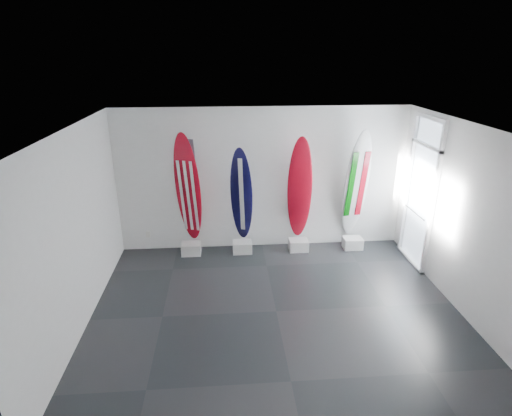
{
  "coord_description": "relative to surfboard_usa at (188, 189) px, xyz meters",
  "views": [
    {
      "loc": [
        -0.78,
        -5.67,
        4.02
      ],
      "look_at": [
        -0.22,
        1.4,
        1.3
      ],
      "focal_mm": 28.89,
      "sensor_mm": 36.0,
      "label": 1
    }
  ],
  "objects": [
    {
      "name": "surfboard_swiss",
      "position": [
        2.28,
        0.0,
        -0.06
      ],
      "size": [
        0.54,
        0.4,
        2.24
      ],
      "primitive_type": "ellipsoid",
      "rotation": [
        0.12,
        0.0,
        -0.12
      ],
      "color": "maroon",
      "rests_on": "display_block_swiss"
    },
    {
      "name": "display_block_swiss",
      "position": [
        2.28,
        -0.1,
        -1.29
      ],
      "size": [
        0.4,
        0.3,
        0.24
      ],
      "primitive_type": "cube",
      "color": "silver",
      "rests_on": "floor"
    },
    {
      "name": "wall_left",
      "position": [
        -1.47,
        -2.28,
        0.09
      ],
      "size": [
        0.0,
        5.0,
        5.0
      ],
      "primitive_type": "plane",
      "rotation": [
        1.57,
        0.0,
        1.57
      ],
      "color": "silver",
      "rests_on": "ground"
    },
    {
      "name": "display_block_italy",
      "position": [
        3.46,
        -0.1,
        -1.29
      ],
      "size": [
        0.4,
        0.3,
        0.24
      ],
      "primitive_type": "cube",
      "color": "silver",
      "rests_on": "floor"
    },
    {
      "name": "glass_door",
      "position": [
        4.5,
        -0.73,
        0.01
      ],
      "size": [
        0.12,
        1.16,
        2.85
      ],
      "primitive_type": null,
      "color": "white",
      "rests_on": "floor"
    },
    {
      "name": "surfboard_italy",
      "position": [
        3.46,
        0.0,
        0.0
      ],
      "size": [
        0.6,
        0.52,
        2.36
      ],
      "primitive_type": "ellipsoid",
      "rotation": [
        0.15,
        0.0,
        0.16
      ],
      "color": "silver",
      "rests_on": "display_block_italy"
    },
    {
      "name": "surfboard_usa",
      "position": [
        0.0,
        0.0,
        0.0
      ],
      "size": [
        0.64,
        0.56,
        2.36
      ],
      "primitive_type": "ellipsoid",
      "rotation": [
        0.14,
        0.0,
        -0.32
      ],
      "color": "maroon",
      "rests_on": "display_block_usa"
    },
    {
      "name": "display_block_navy",
      "position": [
        1.08,
        -0.1,
        -1.29
      ],
      "size": [
        0.4,
        0.3,
        0.24
      ],
      "primitive_type": "cube",
      "color": "silver",
      "rests_on": "floor"
    },
    {
      "name": "wall_outlet",
      "position": [
        -0.92,
        0.2,
        -1.06
      ],
      "size": [
        0.09,
        0.02,
        0.13
      ],
      "primitive_type": "cube",
      "color": "silver",
      "rests_on": "wall_back"
    },
    {
      "name": "ceiling",
      "position": [
        1.53,
        -2.28,
        1.59
      ],
      "size": [
        6.0,
        6.0,
        0.0
      ],
      "primitive_type": "plane",
      "rotation": [
        3.14,
        0.0,
        0.0
      ],
      "color": "white",
      "rests_on": "wall_back"
    },
    {
      "name": "floor",
      "position": [
        1.53,
        -2.28,
        -1.41
      ],
      "size": [
        6.0,
        6.0,
        0.0
      ],
      "primitive_type": "plane",
      "color": "black",
      "rests_on": "ground"
    },
    {
      "name": "display_block_usa",
      "position": [
        0.0,
        -0.1,
        -1.29
      ],
      "size": [
        0.4,
        0.3,
        0.24
      ],
      "primitive_type": "cube",
      "color": "silver",
      "rests_on": "floor"
    },
    {
      "name": "wall_front",
      "position": [
        1.53,
        -4.78,
        0.09
      ],
      "size": [
        6.0,
        0.0,
        6.0
      ],
      "primitive_type": "plane",
      "rotation": [
        -1.57,
        0.0,
        0.0
      ],
      "color": "silver",
      "rests_on": "ground"
    },
    {
      "name": "surfboard_navy",
      "position": [
        1.08,
        0.0,
        -0.16
      ],
      "size": [
        0.53,
        0.44,
        2.04
      ],
      "primitive_type": "ellipsoid",
      "rotation": [
        0.12,
        0.0,
        -0.3
      ],
      "color": "black",
      "rests_on": "display_block_navy"
    },
    {
      "name": "balcony",
      "position": [
        5.83,
        -0.73,
        -0.91
      ],
      "size": [
        2.8,
        2.2,
        1.2
      ],
      "primitive_type": null,
      "color": "slate",
      "rests_on": "ground"
    },
    {
      "name": "wall_right",
      "position": [
        4.53,
        -2.28,
        0.09
      ],
      "size": [
        0.0,
        5.0,
        5.0
      ],
      "primitive_type": "plane",
      "rotation": [
        1.57,
        0.0,
        -1.57
      ],
      "color": "silver",
      "rests_on": "ground"
    },
    {
      "name": "wall_back",
      "position": [
        1.53,
        0.22,
        0.09
      ],
      "size": [
        6.0,
        0.0,
        6.0
      ],
      "primitive_type": "plane",
      "rotation": [
        1.57,
        0.0,
        0.0
      ],
      "color": "silver",
      "rests_on": "ground"
    }
  ]
}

